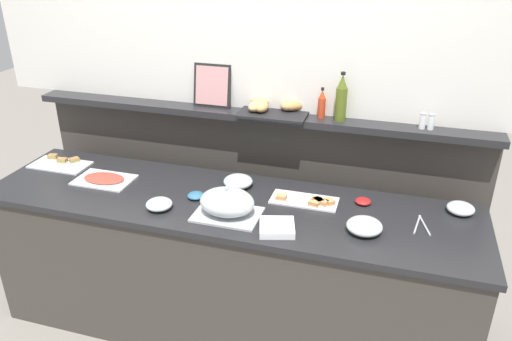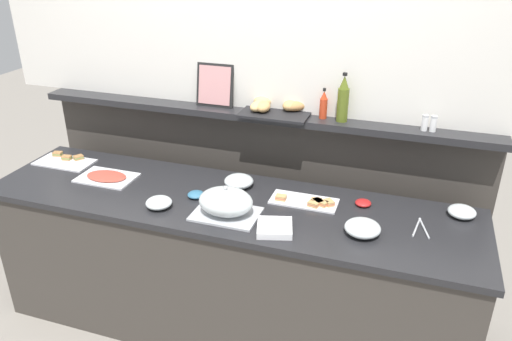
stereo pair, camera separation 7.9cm
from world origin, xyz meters
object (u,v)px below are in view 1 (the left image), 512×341
(sandwich_platter_side, at_px, (61,164))
(salt_shaker, at_px, (423,121))
(serving_tongs, at_px, (421,224))
(bread_basket, at_px, (273,107))
(glass_bowl_large, at_px, (364,227))
(glass_bowl_small, at_px, (461,209))
(olive_oil_bottle, at_px, (341,99))
(sandwich_platter_front, at_px, (308,201))
(napkin_stack, at_px, (277,227))
(cold_cuts_platter, at_px, (104,179))
(pepper_shaker, at_px, (431,122))
(framed_picture, at_px, (212,86))
(glass_bowl_extra, at_px, (159,205))
(hot_sauce_bottle, at_px, (322,105))
(serving_cloche, at_px, (227,203))
(glass_bowl_medium, at_px, (238,182))
(condiment_bowl_dark, at_px, (196,196))
(condiment_bowl_teal, at_px, (363,201))

(sandwich_platter_side, distance_m, salt_shaker, 2.19)
(serving_tongs, height_order, bread_basket, bread_basket)
(glass_bowl_large, relative_size, bread_basket, 0.44)
(glass_bowl_small, distance_m, serving_tongs, 0.27)
(sandwich_platter_side, xyz_separation_m, olive_oil_bottle, (1.69, 0.32, 0.48))
(sandwich_platter_front, bearing_deg, napkin_stack, -105.38)
(bread_basket, bearing_deg, olive_oil_bottle, -2.15)
(sandwich_platter_side, height_order, glass_bowl_large, glass_bowl_large)
(cold_cuts_platter, bearing_deg, pepper_shaker, 13.53)
(napkin_stack, bearing_deg, olive_oil_bottle, 74.58)
(cold_cuts_platter, distance_m, framed_picture, 0.85)
(sandwich_platter_side, distance_m, serving_tongs, 2.18)
(sandwich_platter_front, height_order, salt_shaker, salt_shaker)
(glass_bowl_extra, bearing_deg, bread_basket, 56.52)
(napkin_stack, relative_size, hot_sauce_bottle, 0.97)
(serving_cloche, bearing_deg, salt_shaker, 33.40)
(olive_oil_bottle, height_order, framed_picture, olive_oil_bottle)
(sandwich_platter_front, xyz_separation_m, glass_bowl_medium, (-0.42, 0.07, 0.02))
(glass_bowl_small, bearing_deg, bread_basket, 167.06)
(sandwich_platter_side, height_order, olive_oil_bottle, olive_oil_bottle)
(glass_bowl_small, bearing_deg, olive_oil_bottle, 161.16)
(cold_cuts_platter, distance_m, olive_oil_bottle, 1.45)
(glass_bowl_extra, distance_m, framed_picture, 0.82)
(cold_cuts_platter, height_order, glass_bowl_small, glass_bowl_small)
(serving_cloche, bearing_deg, glass_bowl_extra, -174.20)
(sandwich_platter_side, relative_size, pepper_shaker, 4.18)
(napkin_stack, bearing_deg, sandwich_platter_side, 166.81)
(glass_bowl_small, xyz_separation_m, bread_basket, (-1.08, 0.25, 0.37))
(glass_bowl_small, height_order, pepper_shaker, pepper_shaker)
(glass_bowl_medium, bearing_deg, napkin_stack, -49.58)
(olive_oil_bottle, xyz_separation_m, bread_basket, (-0.40, 0.01, -0.09))
(sandwich_platter_side, bearing_deg, pepper_shaker, 8.20)
(serving_tongs, bearing_deg, bread_basket, 153.94)
(bread_basket, bearing_deg, glass_bowl_large, -43.07)
(olive_oil_bottle, bearing_deg, framed_picture, 177.82)
(cold_cuts_platter, bearing_deg, serving_cloche, -11.59)
(cold_cuts_platter, height_order, napkin_stack, napkin_stack)
(serving_tongs, xyz_separation_m, hot_sauce_bottle, (-0.60, 0.43, 0.43))
(napkin_stack, bearing_deg, cold_cuts_platter, 168.11)
(condiment_bowl_dark, bearing_deg, glass_bowl_small, 10.16)
(serving_tongs, bearing_deg, glass_bowl_medium, 172.27)
(condiment_bowl_teal, bearing_deg, glass_bowl_extra, -160.28)
(condiment_bowl_teal, xyz_separation_m, napkin_stack, (-0.38, -0.39, 0.00))
(cold_cuts_platter, relative_size, olive_oil_bottle, 1.22)
(cold_cuts_platter, xyz_separation_m, napkin_stack, (1.11, -0.23, 0.01))
(olive_oil_bottle, bearing_deg, salt_shaker, -1.11)
(glass_bowl_small, distance_m, napkin_stack, 0.98)
(sandwich_platter_side, distance_m, glass_bowl_large, 1.93)
(glass_bowl_medium, height_order, framed_picture, framed_picture)
(sandwich_platter_side, bearing_deg, glass_bowl_extra, -20.93)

